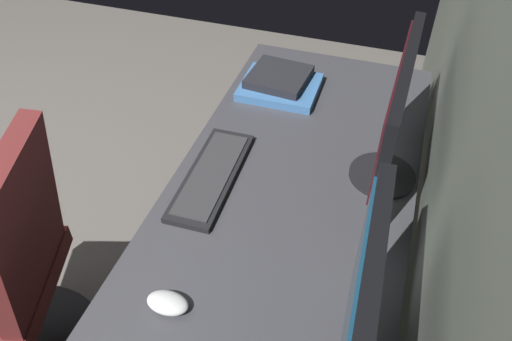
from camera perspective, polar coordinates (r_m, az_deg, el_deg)
name	(u,v)px	position (r m, az deg, el deg)	size (l,w,h in m)	color
desk	(273,249)	(1.43, 1.93, -8.90)	(1.95, 0.71, 0.73)	#38383D
monitor_primary	(354,337)	(0.92, 11.09, -18.11)	(0.48, 0.20, 0.45)	black
monitor_secondary	(396,114)	(1.43, 15.56, 6.20)	(0.57, 0.20, 0.40)	black
keyboard_main	(212,175)	(1.52, -5.07, -0.56)	(0.42, 0.15, 0.02)	black
mouse_main	(168,303)	(1.24, -10.00, -14.58)	(0.06, 0.10, 0.03)	silver
book_stack_far	(279,83)	(1.88, 2.68, 9.89)	(0.25, 0.28, 0.06)	#38669E
office_chair	(8,288)	(1.78, -26.38, -11.82)	(0.56, 0.60, 0.97)	maroon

